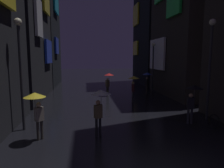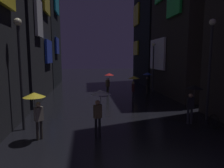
{
  "view_description": "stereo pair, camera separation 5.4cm",
  "coord_description": "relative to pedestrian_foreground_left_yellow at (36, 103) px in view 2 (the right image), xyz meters",
  "views": [
    {
      "loc": [
        -1.97,
        -4.89,
        3.56
      ],
      "look_at": [
        0.0,
        9.48,
        1.64
      ],
      "focal_mm": 32.0,
      "sensor_mm": 36.0,
      "label": 1
    },
    {
      "loc": [
        -1.91,
        -4.9,
        3.56
      ],
      "look_at": [
        0.0,
        9.48,
        1.64
      ],
      "focal_mm": 32.0,
      "sensor_mm": 36.0,
      "label": 2
    }
  ],
  "objects": [
    {
      "name": "streetlamp_right_near",
      "position": [
        9.02,
        1.81,
        1.86
      ],
      "size": [
        0.36,
        0.36,
        5.66
      ],
      "color": "#2D2D33",
      "rests_on": "ground"
    },
    {
      "name": "pedestrian_far_right_red",
      "position": [
        4.25,
        9.91,
        0.0
      ],
      "size": [
        0.9,
        0.9,
        2.12
      ],
      "color": "#38332D",
      "rests_on": "ground"
    },
    {
      "name": "building_right_mid",
      "position": [
        11.49,
        9.49,
        6.5
      ],
      "size": [
        4.25,
        8.33,
        16.34
      ],
      "color": "#2D2826",
      "rests_on": "ground"
    },
    {
      "name": "bicycle_parked_at_storefront",
      "position": [
        8.62,
        -0.15,
        -1.28
      ],
      "size": [
        0.31,
        1.81,
        0.96
      ],
      "color": "black",
      "rests_on": "ground"
    },
    {
      "name": "streetlamp_right_far",
      "position": [
        9.02,
        11.23,
        1.54
      ],
      "size": [
        0.36,
        0.36,
        5.08
      ],
      "color": "#2D2D33",
      "rests_on": "ground"
    },
    {
      "name": "building_left_far",
      "position": [
        -3.47,
        18.4,
        5.57
      ],
      "size": [
        4.25,
        8.16,
        14.47
      ],
      "color": "black",
      "rests_on": "ground"
    },
    {
      "name": "pedestrian_midstreet_centre_clear",
      "position": [
        2.72,
        0.25,
        0.0
      ],
      "size": [
        0.9,
        0.9,
        2.12
      ],
      "color": "black",
      "rests_on": "ground"
    },
    {
      "name": "pedestrian_foreground_right_black",
      "position": [
        7.76,
        1.21,
        0.0
      ],
      "size": [
        0.9,
        0.9,
        2.12
      ],
      "color": "#2D2D38",
      "rests_on": "ground"
    },
    {
      "name": "building_left_mid",
      "position": [
        -3.46,
        9.6,
        5.92
      ],
      "size": [
        4.25,
        8.56,
        15.18
      ],
      "color": "#232328",
      "rests_on": "ground"
    },
    {
      "name": "streetlamp_left_near",
      "position": [
        -0.98,
        1.46,
        1.71
      ],
      "size": [
        0.36,
        0.36,
        5.38
      ],
      "color": "#2D2D33",
      "rests_on": "ground"
    },
    {
      "name": "pedestrian_near_crossing_blue",
      "position": [
        8.1,
        10.24,
        0.0
      ],
      "size": [
        0.9,
        0.9,
        2.12
      ],
      "color": "#38332D",
      "rests_on": "ground"
    },
    {
      "name": "pedestrian_foreground_left_yellow",
      "position": [
        0.0,
        0.0,
        0.0
      ],
      "size": [
        0.9,
        0.9,
        2.12
      ],
      "color": "#38332D",
      "rests_on": "ground"
    },
    {
      "name": "pedestrian_midstreet_left_yellow",
      "position": [
        5.88,
        6.75,
        0.0
      ],
      "size": [
        0.9,
        0.9,
        2.12
      ],
      "color": "#2D2D38",
      "rests_on": "ground"
    }
  ]
}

